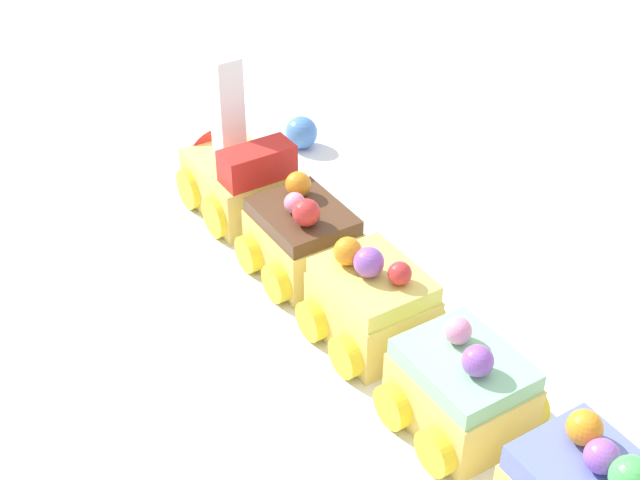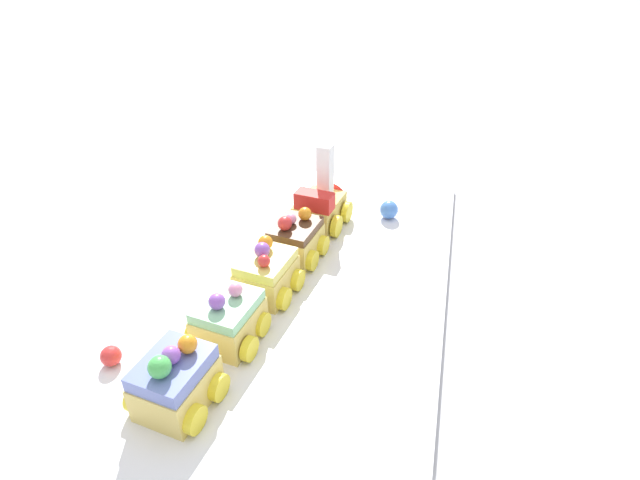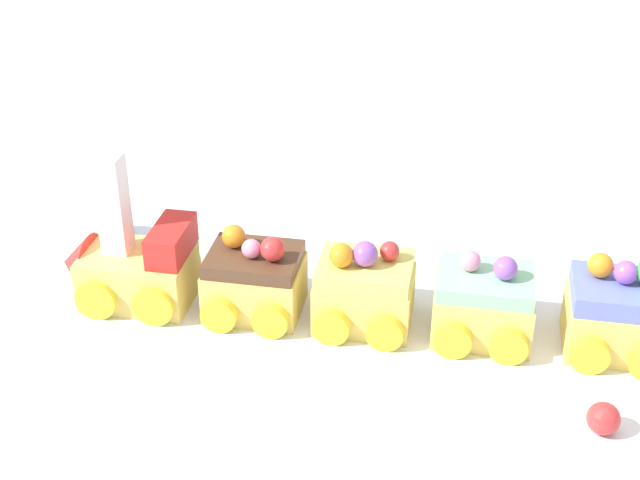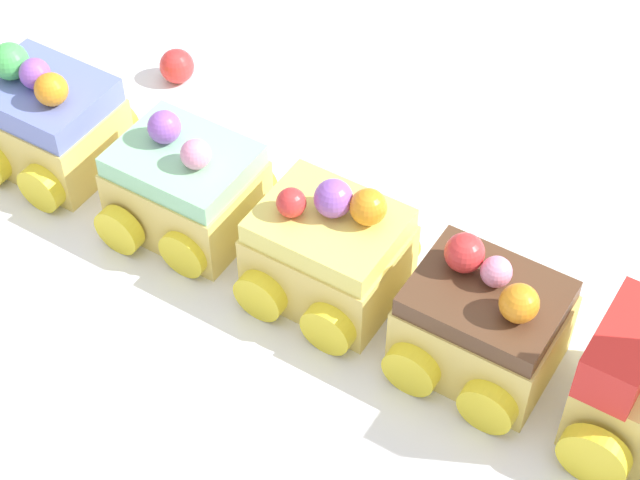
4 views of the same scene
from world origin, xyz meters
name	(u,v)px [view 3 (image 3 of 4)]	position (x,y,z in m)	size (l,w,h in m)	color
ground_plane	(352,318)	(0.00, 0.00, 0.00)	(10.00, 10.00, 0.00)	#B2B2B7
display_board	(352,311)	(0.00, 0.00, 0.01)	(0.72, 0.40, 0.01)	white
cake_train_locomotive	(130,264)	(0.18, 0.00, 0.04)	(0.11, 0.09, 0.13)	#EACC66
cake_car_chocolate	(255,281)	(0.08, 0.01, 0.04)	(0.08, 0.08, 0.07)	#EACC66
cake_car_lemon	(364,291)	(-0.01, 0.02, 0.04)	(0.08, 0.08, 0.07)	#EACC66
cake_car_mint	(483,305)	(-0.10, 0.03, 0.04)	(0.08, 0.08, 0.07)	#EACC66
cake_car_blueberry	(618,315)	(-0.20, 0.05, 0.04)	(0.08, 0.08, 0.08)	#EACC66
gumball_blue	(115,222)	(0.22, -0.10, 0.03)	(0.03, 0.03, 0.03)	#4C84E0
gumball_red	(603,418)	(-0.17, 0.14, 0.02)	(0.02, 0.02, 0.02)	red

